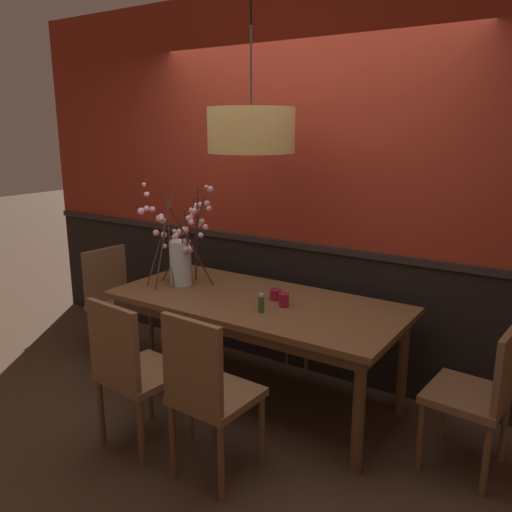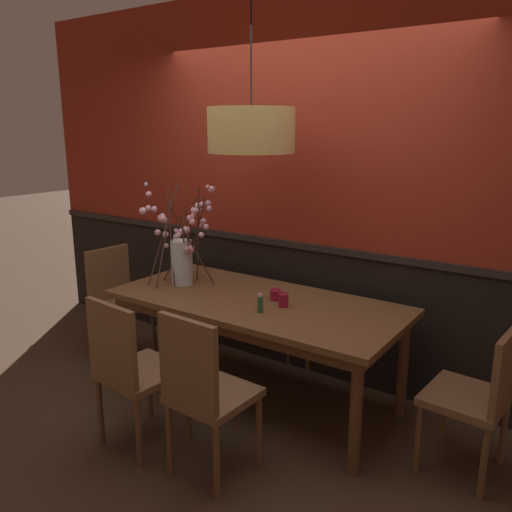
{
  "view_description": "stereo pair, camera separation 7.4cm",
  "coord_description": "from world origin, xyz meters",
  "px_view_note": "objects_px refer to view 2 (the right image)",
  "views": [
    {
      "loc": [
        1.88,
        -2.84,
        1.9
      ],
      "look_at": [
        0.0,
        0.0,
        1.05
      ],
      "focal_mm": 36.73,
      "sensor_mm": 36.0,
      "label": 1
    },
    {
      "loc": [
        1.94,
        -2.8,
        1.9
      ],
      "look_at": [
        0.0,
        0.0,
        1.05
      ],
      "focal_mm": 36.73,
      "sensor_mm": 36.0,
      "label": 2
    }
  ],
  "objects_px": {
    "candle_holder_nearer_edge": "(276,295)",
    "candle_holder_nearer_center": "(283,300)",
    "condiment_bottle": "(260,304)",
    "pendant_lamp": "(251,130)",
    "chair_head_west_end": "(117,296)",
    "chair_far_side_right": "(345,304)",
    "vase_with_blossoms": "(182,252)",
    "chair_head_east_end": "(480,392)",
    "dining_table": "(256,310)",
    "chair_far_side_left": "(288,290)",
    "chair_near_side_left": "(131,366)",
    "chair_near_side_right": "(204,389)"
  },
  "relations": [
    {
      "from": "candle_holder_nearer_edge",
      "to": "condiment_bottle",
      "type": "height_order",
      "value": "condiment_bottle"
    },
    {
      "from": "chair_far_side_right",
      "to": "vase_with_blossoms",
      "type": "bearing_deg",
      "value": -136.21
    },
    {
      "from": "chair_far_side_right",
      "to": "chair_near_side_right",
      "type": "relative_size",
      "value": 0.94
    },
    {
      "from": "chair_near_side_right",
      "to": "condiment_bottle",
      "type": "distance_m",
      "value": 0.73
    },
    {
      "from": "vase_with_blossoms",
      "to": "chair_near_side_left",
      "type": "bearing_deg",
      "value": -66.29
    },
    {
      "from": "chair_head_east_end",
      "to": "vase_with_blossoms",
      "type": "bearing_deg",
      "value": -179.73
    },
    {
      "from": "chair_near_side_right",
      "to": "vase_with_blossoms",
      "type": "relative_size",
      "value": 1.3
    },
    {
      "from": "chair_head_west_end",
      "to": "condiment_bottle",
      "type": "relative_size",
      "value": 7.4
    },
    {
      "from": "dining_table",
      "to": "chair_head_east_end",
      "type": "height_order",
      "value": "chair_head_east_end"
    },
    {
      "from": "vase_with_blossoms",
      "to": "candle_holder_nearer_center",
      "type": "height_order",
      "value": "vase_with_blossoms"
    },
    {
      "from": "dining_table",
      "to": "chair_far_side_left",
      "type": "xyz_separation_m",
      "value": [
        -0.27,
        0.87,
        -0.13
      ]
    },
    {
      "from": "chair_far_side_right",
      "to": "pendant_lamp",
      "type": "bearing_deg",
      "value": -109.12
    },
    {
      "from": "chair_far_side_right",
      "to": "chair_head_east_end",
      "type": "xyz_separation_m",
      "value": [
        1.22,
        -0.88,
        -0.01
      ]
    },
    {
      "from": "candle_holder_nearer_edge",
      "to": "candle_holder_nearer_center",
      "type": "bearing_deg",
      "value": -36.7
    },
    {
      "from": "chair_near_side_right",
      "to": "pendant_lamp",
      "type": "height_order",
      "value": "pendant_lamp"
    },
    {
      "from": "vase_with_blossoms",
      "to": "chair_far_side_right",
      "type": "bearing_deg",
      "value": 43.79
    },
    {
      "from": "condiment_bottle",
      "to": "chair_near_side_right",
      "type": "bearing_deg",
      "value": -82.01
    },
    {
      "from": "dining_table",
      "to": "candle_holder_nearer_edge",
      "type": "height_order",
      "value": "candle_holder_nearer_edge"
    },
    {
      "from": "chair_near_side_right",
      "to": "chair_far_side_left",
      "type": "relative_size",
      "value": 1.01
    },
    {
      "from": "chair_head_west_end",
      "to": "candle_holder_nearer_center",
      "type": "height_order",
      "value": "chair_head_west_end"
    },
    {
      "from": "chair_head_east_end",
      "to": "chair_near_side_left",
      "type": "height_order",
      "value": "chair_near_side_left"
    },
    {
      "from": "chair_far_side_right",
      "to": "chair_far_side_left",
      "type": "relative_size",
      "value": 0.95
    },
    {
      "from": "chair_far_side_left",
      "to": "pendant_lamp",
      "type": "xyz_separation_m",
      "value": [
        0.23,
        -0.86,
        1.34
      ]
    },
    {
      "from": "chair_far_side_right",
      "to": "chair_far_side_left",
      "type": "distance_m",
      "value": 0.53
    },
    {
      "from": "chair_head_east_end",
      "to": "vase_with_blossoms",
      "type": "xyz_separation_m",
      "value": [
        -2.14,
        -0.01,
        0.49
      ]
    },
    {
      "from": "chair_head_east_end",
      "to": "candle_holder_nearer_edge",
      "type": "height_order",
      "value": "chair_head_east_end"
    },
    {
      "from": "chair_head_east_end",
      "to": "vase_with_blossoms",
      "type": "distance_m",
      "value": 2.2
    },
    {
      "from": "chair_head_east_end",
      "to": "candle_holder_nearer_edge",
      "type": "bearing_deg",
      "value": 177.48
    },
    {
      "from": "candle_holder_nearer_edge",
      "to": "condiment_bottle",
      "type": "distance_m",
      "value": 0.27
    },
    {
      "from": "dining_table",
      "to": "chair_near_side_right",
      "type": "distance_m",
      "value": 0.92
    },
    {
      "from": "chair_far_side_right",
      "to": "chair_near_side_left",
      "type": "relative_size",
      "value": 0.96
    },
    {
      "from": "chair_head_west_end",
      "to": "chair_far_side_left",
      "type": "height_order",
      "value": "chair_far_side_left"
    },
    {
      "from": "chair_head_east_end",
      "to": "condiment_bottle",
      "type": "bearing_deg",
      "value": -171.19
    },
    {
      "from": "condiment_bottle",
      "to": "vase_with_blossoms",
      "type": "bearing_deg",
      "value": 167.08
    },
    {
      "from": "condiment_bottle",
      "to": "pendant_lamp",
      "type": "xyz_separation_m",
      "value": [
        -0.21,
        0.21,
        1.07
      ]
    },
    {
      "from": "vase_with_blossoms",
      "to": "candle_holder_nearer_center",
      "type": "xyz_separation_m",
      "value": [
        0.9,
        -0.02,
        -0.2
      ]
    },
    {
      "from": "chair_far_side_right",
      "to": "vase_with_blossoms",
      "type": "xyz_separation_m",
      "value": [
        -0.92,
        -0.89,
        0.48
      ]
    },
    {
      "from": "pendant_lamp",
      "to": "chair_head_east_end",
      "type": "bearing_deg",
      "value": -0.24
    },
    {
      "from": "chair_head_east_end",
      "to": "condiment_bottle",
      "type": "relative_size",
      "value": 7.12
    },
    {
      "from": "condiment_bottle",
      "to": "pendant_lamp",
      "type": "distance_m",
      "value": 1.11
    },
    {
      "from": "candle_holder_nearer_center",
      "to": "chair_head_east_end",
      "type": "bearing_deg",
      "value": 1.3
    },
    {
      "from": "chair_head_east_end",
      "to": "condiment_bottle",
      "type": "distance_m",
      "value": 1.35
    },
    {
      "from": "chair_near_side_right",
      "to": "chair_near_side_left",
      "type": "bearing_deg",
      "value": -177.65
    },
    {
      "from": "pendant_lamp",
      "to": "chair_near_side_left",
      "type": "bearing_deg",
      "value": -104.5
    },
    {
      "from": "chair_head_east_end",
      "to": "pendant_lamp",
      "type": "xyz_separation_m",
      "value": [
        -1.52,
        0.01,
        1.38
      ]
    },
    {
      "from": "chair_head_west_end",
      "to": "chair_near_side_right",
      "type": "distance_m",
      "value": 1.88
    },
    {
      "from": "chair_near_side_right",
      "to": "candle_holder_nearer_edge",
      "type": "relative_size",
      "value": 11.99
    },
    {
      "from": "chair_near_side_right",
      "to": "candle_holder_nearer_edge",
      "type": "height_order",
      "value": "chair_near_side_right"
    },
    {
      "from": "candle_holder_nearer_center",
      "to": "pendant_lamp",
      "type": "height_order",
      "value": "pendant_lamp"
    },
    {
      "from": "chair_head_west_end",
      "to": "vase_with_blossoms",
      "type": "height_order",
      "value": "vase_with_blossoms"
    }
  ]
}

